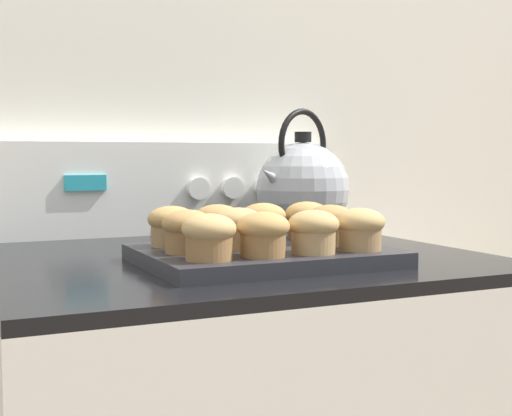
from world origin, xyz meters
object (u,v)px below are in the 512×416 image
at_px(muffin_r2_c0, 172,225).
at_px(muffin_r2_c1, 217,223).
at_px(muffin_r1_c0, 187,230).
at_px(muffin_r2_c3, 307,219).
at_px(muffin_pan, 263,256).
at_px(muffin_r0_c1, 263,233).
at_px(tea_kettle, 302,187).
at_px(muffin_r1_c1, 239,228).
at_px(muffin_r0_c2, 313,231).
at_px(muffin_r1_c3, 330,223).
at_px(muffin_r0_c0, 209,236).
at_px(muffin_r0_c3, 360,228).
at_px(muffin_r2_c2, 263,221).

xyz_separation_m(muffin_r2_c0, muffin_r2_c1, (0.07, 0.00, 0.00)).
distance_m(muffin_r1_c0, muffin_r2_c3, 0.25).
relative_size(muffin_pan, muffin_r2_c0, 4.91).
distance_m(muffin_r0_c1, tea_kettle, 0.45).
xyz_separation_m(muffin_r1_c0, tea_kettle, (0.34, 0.29, 0.04)).
relative_size(muffin_r1_c1, tea_kettle, 0.29).
bearing_deg(tea_kettle, muffin_r0_c1, -125.25).
relative_size(muffin_r0_c2, tea_kettle, 0.29).
bearing_deg(muffin_r2_c3, muffin_r1_c3, -91.68).
height_order(muffin_r1_c1, tea_kettle, tea_kettle).
relative_size(muffin_r0_c0, muffin_r0_c2, 1.00).
distance_m(muffin_r2_c0, muffin_r2_c1, 0.07).
bearing_deg(muffin_r2_c1, muffin_r0_c3, -45.46).
bearing_deg(muffin_r2_c1, muffin_r2_c2, -1.55).
height_order(muffin_pan, muffin_r0_c3, muffin_r0_c3).
bearing_deg(muffin_r2_c2, muffin_r1_c3, -44.55).
bearing_deg(muffin_r2_c1, muffin_r2_c3, -0.03).
distance_m(muffin_pan, muffin_r0_c0, 0.14).
relative_size(muffin_pan, muffin_r0_c1, 4.91).
distance_m(muffin_r0_c2, muffin_r1_c0, 0.17).
bearing_deg(muffin_r0_c1, muffin_r2_c3, 45.77).
relative_size(muffin_r0_c0, muffin_r2_c3, 1.00).
relative_size(muffin_r1_c0, muffin_r1_c1, 1.00).
relative_size(muffin_r0_c1, muffin_r1_c3, 1.00).
distance_m(muffin_r1_c3, tea_kettle, 0.31).
bearing_deg(muffin_r0_c1, muffin_r0_c3, 0.38).
height_order(muffin_r2_c1, muffin_r2_c3, same).
relative_size(muffin_r1_c3, muffin_r2_c3, 1.00).
bearing_deg(muffin_r2_c3, muffin_r0_c1, -134.23).
height_order(muffin_r0_c1, muffin_r2_c3, same).
bearing_deg(muffin_r1_c3, muffin_r0_c2, -133.03).
bearing_deg(muffin_r0_c3, muffin_r0_c2, -179.07).
xyz_separation_m(muffin_r0_c1, muffin_r0_c2, (0.08, -0.00, 0.00)).
bearing_deg(muffin_r1_c1, muffin_r1_c3, -0.32).
relative_size(muffin_r0_c0, muffin_r1_c1, 1.00).
height_order(muffin_r0_c0, muffin_r1_c1, same).
height_order(muffin_r2_c0, tea_kettle, tea_kettle).
height_order(muffin_r0_c3, muffin_r2_c0, same).
bearing_deg(muffin_pan, muffin_r2_c2, 64.18).
relative_size(muffin_r0_c1, muffin_r1_c0, 1.00).
height_order(muffin_r0_c1, muffin_r0_c2, same).
bearing_deg(muffin_r2_c2, muffin_r2_c0, -179.31).
bearing_deg(muffin_r2_c2, muffin_r2_c1, 178.45).
distance_m(muffin_r0_c2, muffin_r2_c2, 0.16).
bearing_deg(muffin_r0_c1, muffin_r1_c1, 89.66).
distance_m(muffin_r1_c1, muffin_r1_c3, 0.15).
xyz_separation_m(muffin_r0_c0, muffin_r1_c1, (0.08, 0.08, 0.00)).
bearing_deg(muffin_r1_c0, muffin_r2_c0, 88.18).
relative_size(muffin_r1_c0, tea_kettle, 0.29).
bearing_deg(muffin_r0_c2, muffin_r2_c3, 63.89).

